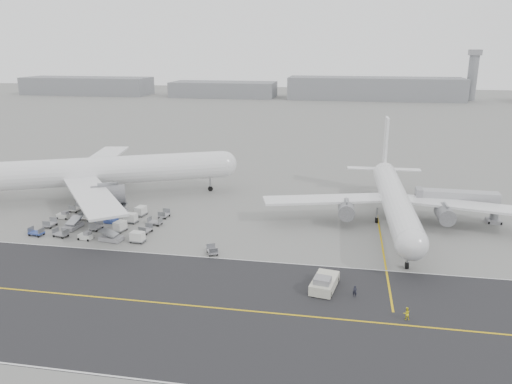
% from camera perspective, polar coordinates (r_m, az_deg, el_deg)
% --- Properties ---
extents(ground, '(700.00, 700.00, 0.00)m').
position_cam_1_polar(ground, '(85.62, -5.99, -6.80)').
color(ground, gray).
rests_on(ground, ground).
extents(taxiway, '(220.00, 59.00, 0.03)m').
position_cam_1_polar(taxiway, '(68.84, -6.08, -12.91)').
color(taxiway, '#27272A').
rests_on(taxiway, ground).
extents(horizon_buildings, '(520.00, 28.00, 28.00)m').
position_cam_1_polar(horizon_buildings, '(337.22, 11.57, 10.35)').
color(horizon_buildings, gray).
rests_on(horizon_buildings, ground).
extents(control_tower, '(7.00, 7.00, 31.25)m').
position_cam_1_polar(control_tower, '(349.59, 23.52, 12.24)').
color(control_tower, gray).
rests_on(control_tower, ground).
extents(airliner_a, '(61.32, 59.89, 22.43)m').
position_cam_1_polar(airliner_a, '(117.70, -17.82, 2.26)').
color(airliner_a, white).
rests_on(airliner_a, ground).
extents(airliner_b, '(51.19, 51.80, 17.86)m').
position_cam_1_polar(airliner_b, '(99.92, 15.52, -0.76)').
color(airliner_b, white).
rests_on(airliner_b, ground).
extents(pushback_tug, '(4.19, 8.59, 2.42)m').
position_cam_1_polar(pushback_tug, '(73.08, 7.80, -10.26)').
color(pushback_tug, beige).
rests_on(pushback_tug, ground).
extents(jet_bridge, '(16.59, 3.36, 6.27)m').
position_cam_1_polar(jet_bridge, '(106.36, 22.11, -0.80)').
color(jet_bridge, gray).
rests_on(jet_bridge, ground).
extents(gse_cluster, '(29.75, 24.82, 2.02)m').
position_cam_1_polar(gse_cluster, '(101.40, -17.06, -3.71)').
color(gse_cluster, gray).
rests_on(gse_cluster, ground).
extents(stray_dolly, '(2.47, 2.89, 1.52)m').
position_cam_1_polar(stray_dolly, '(84.55, -5.01, -7.08)').
color(stray_dolly, silver).
rests_on(stray_dolly, ground).
extents(ground_crew_a, '(0.67, 0.50, 1.66)m').
position_cam_1_polar(ground_crew_a, '(71.86, 11.23, -11.07)').
color(ground_crew_a, black).
rests_on(ground_crew_a, ground).
extents(ground_crew_b, '(0.94, 0.79, 1.73)m').
position_cam_1_polar(ground_crew_b, '(67.99, 16.83, -13.15)').
color(ground_crew_b, yellow).
rests_on(ground_crew_b, ground).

